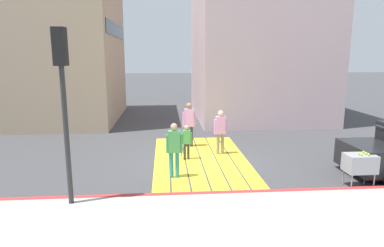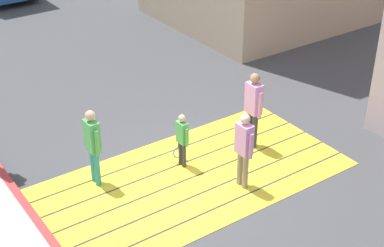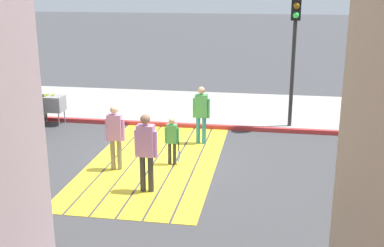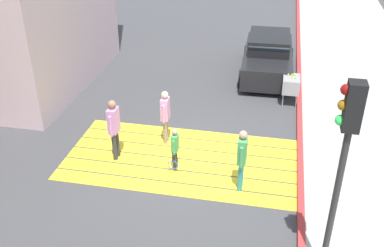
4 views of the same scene
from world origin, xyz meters
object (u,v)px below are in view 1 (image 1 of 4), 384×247
object	(u,v)px
pedestrian_adult_lead	(220,129)
pedestrian_child_with_racket	(186,141)
traffic_light_corner	(63,82)
pedestrian_adult_trailing	(189,121)
tennis_ball_cart	(360,163)
pedestrian_adult_side	(174,146)

from	to	relation	value
pedestrian_adult_lead	pedestrian_child_with_racket	world-z (taller)	pedestrian_adult_lead
traffic_light_corner	pedestrian_adult_trailing	bearing A→B (deg)	-31.15
tennis_ball_cart	pedestrian_child_with_racket	bearing A→B (deg)	57.47
traffic_light_corner	pedestrian_adult_side	xyz separation A→B (m)	(1.84, -2.55, -2.06)
tennis_ball_cart	pedestrian_adult_lead	xyz separation A→B (m)	(3.54, 3.33, 0.27)
tennis_ball_cart	pedestrian_adult_trailing	bearing A→B (deg)	43.24
tennis_ball_cart	pedestrian_adult_side	bearing A→B (deg)	77.21
traffic_light_corner	pedestrian_adult_side	distance (m)	3.76
tennis_ball_cart	pedestrian_adult_lead	world-z (taller)	pedestrian_adult_lead
pedestrian_adult_trailing	pedestrian_child_with_racket	world-z (taller)	pedestrian_adult_trailing
traffic_light_corner	pedestrian_child_with_racket	size ratio (longest dim) A/B	3.42
pedestrian_adult_trailing	pedestrian_adult_side	world-z (taller)	pedestrian_adult_trailing
pedestrian_adult_lead	tennis_ball_cart	bearing A→B (deg)	-136.72
traffic_light_corner	pedestrian_adult_lead	xyz separation A→B (m)	(4.22, -4.33, -2.07)
pedestrian_adult_lead	traffic_light_corner	bearing A→B (deg)	134.25
traffic_light_corner	pedestrian_adult_lead	distance (m)	6.39
tennis_ball_cart	pedestrian_adult_side	distance (m)	5.24
pedestrian_adult_side	pedestrian_child_with_racket	world-z (taller)	pedestrian_adult_side
pedestrian_adult_lead	pedestrian_adult_trailing	size ratio (longest dim) A/B	0.92
tennis_ball_cart	pedestrian_adult_trailing	size ratio (longest dim) A/B	0.57
traffic_light_corner	pedestrian_adult_lead	size ratio (longest dim) A/B	2.56
pedestrian_adult_trailing	pedestrian_child_with_racket	distance (m)	1.78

